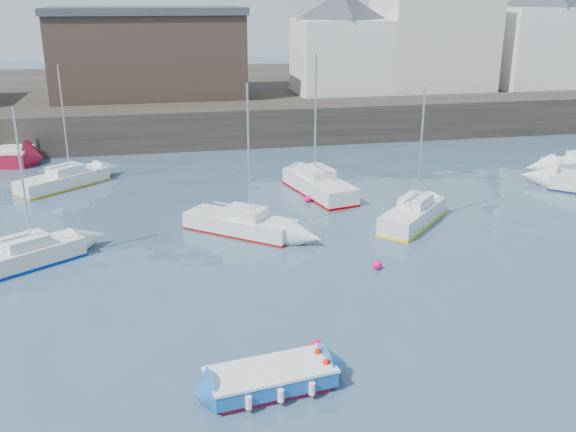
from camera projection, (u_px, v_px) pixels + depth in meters
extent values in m
plane|color=#2D4760|center=(368.00, 388.00, 19.51)|extent=(220.00, 220.00, 0.00)
cube|color=#28231E|center=(230.00, 125.00, 51.42)|extent=(90.00, 5.00, 3.00)
cube|color=#28231E|center=(210.00, 94.00, 68.12)|extent=(90.00, 32.00, 2.80)
cube|color=beige|center=(432.00, 41.00, 59.85)|extent=(10.00, 8.00, 9.00)
cube|color=white|center=(540.00, 48.00, 61.75)|extent=(9.00, 7.00, 7.50)
cube|color=white|center=(341.00, 57.00, 58.07)|extent=(8.00, 7.00, 6.50)
pyramid|color=#3A3D44|center=(342.00, 5.00, 56.61)|extent=(11.14, 11.14, 2.45)
cube|color=#3D2D26|center=(149.00, 56.00, 56.11)|extent=(16.00, 10.00, 7.00)
cube|color=#3A3D44|center=(146.00, 10.00, 54.87)|extent=(16.40, 10.40, 0.60)
cube|color=maroon|center=(271.00, 387.00, 19.41)|extent=(3.66, 1.94, 0.17)
cube|color=#1A5BB2|center=(271.00, 378.00, 19.30)|extent=(3.99, 2.18, 0.48)
cube|color=white|center=(270.00, 370.00, 19.21)|extent=(4.07, 2.23, 0.09)
cube|color=white|center=(271.00, 376.00, 19.28)|extent=(3.17, 1.59, 0.43)
cube|color=tan|center=(270.00, 373.00, 19.24)|extent=(0.44, 1.16, 0.06)
cylinder|color=white|center=(231.00, 369.00, 19.80)|extent=(0.19, 0.19, 0.38)
cylinder|color=white|center=(249.00, 403.00, 18.18)|extent=(0.19, 0.19, 0.38)
cylinder|color=white|center=(261.00, 363.00, 20.12)|extent=(0.19, 0.19, 0.38)
cylinder|color=white|center=(281.00, 396.00, 18.51)|extent=(0.19, 0.19, 0.38)
cylinder|color=white|center=(290.00, 358.00, 20.44)|extent=(0.19, 0.19, 0.38)
cylinder|color=white|center=(312.00, 389.00, 18.83)|extent=(0.19, 0.19, 0.38)
cube|color=silver|center=(21.00, 258.00, 28.10)|extent=(5.38, 4.39, 0.87)
cube|color=#0236AF|center=(22.00, 265.00, 28.22)|extent=(5.43, 4.43, 0.12)
cube|color=silver|center=(25.00, 242.00, 28.06)|extent=(2.26, 2.10, 0.48)
cylinder|color=silver|center=(22.00, 178.00, 27.32)|extent=(0.10, 0.10, 6.13)
cube|color=silver|center=(240.00, 224.00, 32.18)|extent=(5.62, 5.09, 0.86)
cube|color=maroon|center=(240.00, 231.00, 32.30)|extent=(5.67, 5.14, 0.12)
cube|color=silver|center=(245.00, 213.00, 31.83)|extent=(2.43, 2.35, 0.48)
cylinder|color=silver|center=(248.00, 153.00, 30.71)|extent=(0.10, 0.10, 6.62)
cube|color=silver|center=(413.00, 216.00, 33.29)|extent=(4.89, 4.98, 0.95)
cube|color=yellow|center=(412.00, 223.00, 33.43)|extent=(4.94, 5.03, 0.13)
cube|color=silver|center=(415.00, 201.00, 33.26)|extent=(2.20, 2.21, 0.53)
cylinder|color=silver|center=(421.00, 148.00, 32.57)|extent=(0.11, 0.11, 6.08)
cube|color=silver|center=(319.00, 186.00, 38.36)|extent=(3.33, 6.52, 1.02)
cube|color=#9A0000|center=(319.00, 193.00, 38.51)|extent=(3.36, 6.58, 0.14)
cube|color=silver|center=(317.00, 172.00, 38.37)|extent=(1.94, 2.46, 0.57)
cylinder|color=silver|center=(315.00, 116.00, 37.57)|extent=(0.11, 0.11, 7.16)
cube|color=silver|center=(63.00, 181.00, 39.77)|extent=(5.51, 5.14, 0.86)
cube|color=gold|center=(63.00, 187.00, 39.89)|extent=(5.57, 5.19, 0.11)
cube|color=silver|center=(65.00, 169.00, 39.77)|extent=(2.41, 2.35, 0.48)
cylinder|color=silver|center=(64.00, 120.00, 38.99)|extent=(0.10, 0.10, 6.58)
sphere|color=#FF0662|center=(317.00, 350.00, 21.63)|extent=(0.39, 0.39, 0.39)
sphere|color=#FF0662|center=(377.00, 269.00, 28.01)|extent=(0.40, 0.40, 0.40)
sphere|color=#FF0662|center=(308.00, 202.00, 37.09)|extent=(0.42, 0.42, 0.42)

